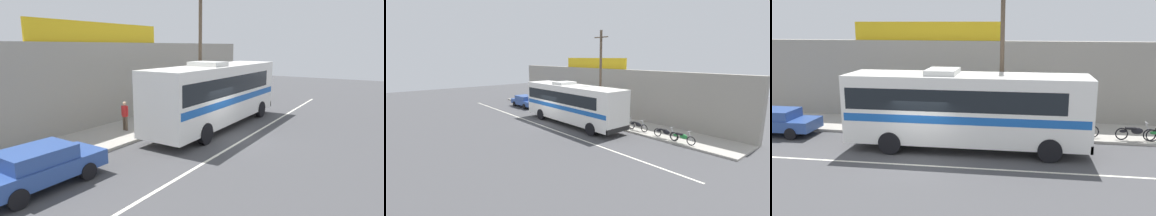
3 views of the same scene
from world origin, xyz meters
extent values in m
plane|color=#444447|center=(0.00, 0.00, 0.00)|extent=(70.00, 70.00, 0.00)
cube|color=#A8A399|center=(0.00, 5.20, 0.07)|extent=(30.00, 3.60, 0.14)
cube|color=gray|center=(0.00, 7.35, 2.40)|extent=(30.00, 0.70, 4.80)
cube|color=gold|center=(-1.33, 7.35, 5.35)|extent=(9.07, 0.12, 1.10)
cube|color=silver|center=(0.00, -0.80, 0.00)|extent=(30.00, 0.14, 0.01)
cube|color=white|center=(1.88, 1.61, 1.99)|extent=(11.08, 2.53, 3.10)
cube|color=black|center=(1.43, 1.61, 2.54)|extent=(9.75, 2.55, 0.96)
cube|color=#1956B2|center=(1.88, 1.61, 1.69)|extent=(10.86, 2.54, 0.36)
cube|color=black|center=(7.38, 1.61, 2.44)|extent=(0.04, 2.28, 1.40)
cube|color=black|center=(7.37, 1.61, 0.62)|extent=(0.12, 2.53, 0.36)
cube|color=silver|center=(0.77, 1.61, 3.66)|extent=(1.40, 1.77, 0.24)
cylinder|color=black|center=(5.64, 2.79, 0.52)|extent=(1.04, 0.32, 1.04)
cylinder|color=black|center=(5.64, 0.44, 0.52)|extent=(1.04, 0.32, 1.04)
cylinder|color=black|center=(-1.45, 2.79, 0.52)|extent=(1.04, 0.32, 1.04)
cylinder|color=black|center=(-1.45, 0.44, 0.52)|extent=(1.04, 0.32, 1.04)
cube|color=#2D4C93|center=(-8.42, 2.59, 0.61)|extent=(4.24, 1.75, 0.56)
cube|color=#2D4C93|center=(-8.52, 2.59, 1.13)|extent=(2.20, 1.58, 0.48)
cube|color=black|center=(-7.70, 2.59, 1.09)|extent=(0.21, 1.47, 0.34)
cylinder|color=black|center=(-7.19, 3.41, 0.31)|extent=(0.62, 0.20, 0.62)
cylinder|color=black|center=(-7.19, 1.76, 0.31)|extent=(0.62, 0.20, 0.62)
cylinder|color=black|center=(-9.65, 1.76, 0.31)|extent=(0.62, 0.20, 0.62)
cylinder|color=brown|center=(3.35, 3.68, 4.21)|extent=(0.22, 0.22, 8.14)
torus|color=black|center=(10.64, 3.82, 0.45)|extent=(0.62, 0.06, 0.62)
torus|color=black|center=(9.34, 3.82, 0.45)|extent=(0.62, 0.06, 0.62)
cylinder|color=silver|center=(10.56, 3.82, 0.75)|extent=(0.34, 0.04, 0.65)
cylinder|color=silver|center=(10.46, 3.82, 1.07)|extent=(0.03, 0.56, 0.03)
ellipsoid|color=black|center=(10.05, 3.82, 0.63)|extent=(0.56, 0.22, 0.34)
cube|color=black|center=(9.75, 3.82, 0.75)|extent=(0.52, 0.20, 0.10)
ellipsoid|color=black|center=(9.40, 3.82, 0.59)|extent=(0.36, 0.14, 0.16)
torus|color=black|center=(6.71, 4.04, 0.45)|extent=(0.62, 0.06, 0.62)
torus|color=black|center=(5.37, 4.04, 0.45)|extent=(0.62, 0.06, 0.62)
cylinder|color=silver|center=(6.63, 4.04, 0.75)|extent=(0.34, 0.04, 0.65)
cylinder|color=silver|center=(6.53, 4.04, 1.07)|extent=(0.03, 0.56, 0.03)
ellipsoid|color=#991E8C|center=(6.11, 4.04, 0.63)|extent=(0.56, 0.22, 0.34)
cube|color=black|center=(5.80, 4.04, 0.75)|extent=(0.52, 0.20, 0.10)
ellipsoid|color=#991E8C|center=(5.43, 4.04, 0.59)|extent=(0.36, 0.14, 0.16)
torus|color=black|center=(7.99, 4.01, 0.45)|extent=(0.62, 0.06, 0.62)
torus|color=black|center=(6.72, 4.01, 0.45)|extent=(0.62, 0.06, 0.62)
cylinder|color=silver|center=(7.91, 4.01, 0.75)|extent=(0.34, 0.04, 0.65)
cylinder|color=silver|center=(7.81, 4.01, 1.07)|extent=(0.03, 0.56, 0.03)
ellipsoid|color=black|center=(7.42, 4.01, 0.63)|extent=(0.56, 0.22, 0.34)
cube|color=black|center=(7.13, 4.01, 0.75)|extent=(0.52, 0.20, 0.10)
ellipsoid|color=black|center=(6.78, 4.01, 0.59)|extent=(0.36, 0.14, 0.16)
torus|color=black|center=(11.97, 3.74, 0.45)|extent=(0.62, 0.06, 0.62)
torus|color=black|center=(10.75, 3.74, 0.45)|extent=(0.62, 0.06, 0.62)
cylinder|color=silver|center=(11.89, 3.74, 0.75)|extent=(0.34, 0.04, 0.65)
cylinder|color=silver|center=(11.79, 3.74, 1.07)|extent=(0.03, 0.56, 0.03)
ellipsoid|color=#237F38|center=(11.42, 3.74, 0.63)|extent=(0.56, 0.22, 0.34)
cube|color=black|center=(11.14, 3.74, 0.75)|extent=(0.52, 0.20, 0.10)
ellipsoid|color=#237F38|center=(10.81, 3.74, 0.59)|extent=(0.36, 0.14, 0.16)
cylinder|color=brown|center=(-2.03, 5.16, 0.52)|extent=(0.13, 0.13, 0.76)
cylinder|color=brown|center=(-2.03, 4.98, 0.52)|extent=(0.13, 0.13, 0.76)
cylinder|color=red|center=(-2.03, 5.07, 1.19)|extent=(0.30, 0.30, 0.57)
sphere|color=tan|center=(-2.03, 5.07, 1.60)|extent=(0.21, 0.21, 0.21)
cylinder|color=red|center=(-2.03, 5.27, 1.21)|extent=(0.08, 0.08, 0.52)
cylinder|color=red|center=(-2.03, 4.87, 1.21)|extent=(0.08, 0.08, 0.52)
camera|label=1|loc=(-13.96, -6.98, 4.61)|focal=29.74mm
camera|label=2|loc=(20.10, -13.11, 6.00)|focal=24.82mm
camera|label=3|loc=(4.46, -15.81, 5.86)|focal=36.61mm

